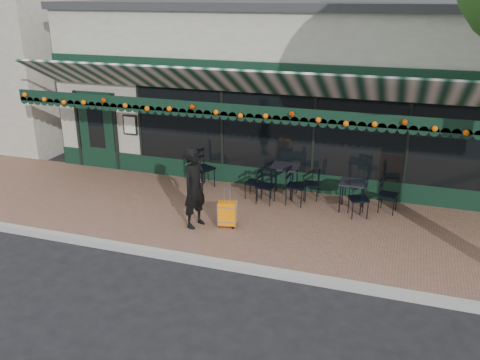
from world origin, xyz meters
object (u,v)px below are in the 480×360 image
(woman, at_px, (195,188))
(chair_b_left, at_px, (254,183))
(chair_a_right, at_px, (388,195))
(suitcase, at_px, (227,214))
(chair_a_left, at_px, (312,184))
(chair_b_right, at_px, (296,186))
(cafe_table_b, at_px, (285,169))
(chair_solo, at_px, (203,169))
(chair_a_front, at_px, (359,199))
(chair_b_front, at_px, (266,186))
(cafe_table_a, at_px, (353,185))

(woman, bearing_deg, chair_b_left, -2.86)
(woman, bearing_deg, chair_a_right, -44.22)
(woman, relative_size, chair_b_left, 2.24)
(suitcase, relative_size, chair_a_left, 1.18)
(chair_a_left, height_order, chair_b_right, chair_b_right)
(cafe_table_b, bearing_deg, chair_solo, -178.56)
(woman, bearing_deg, cafe_table_b, -13.85)
(suitcase, relative_size, chair_a_front, 1.07)
(chair_b_front, bearing_deg, chair_b_left, 152.61)
(suitcase, relative_size, chair_b_right, 0.98)
(cafe_table_a, xyz_separation_m, chair_b_front, (-2.01, -0.22, -0.21))
(suitcase, height_order, chair_a_left, suitcase)
(woman, relative_size, chair_a_right, 2.13)
(chair_b_right, bearing_deg, chair_b_left, 90.08)
(suitcase, relative_size, chair_b_left, 1.14)
(cafe_table_b, height_order, chair_b_left, cafe_table_b)
(chair_a_left, xyz_separation_m, chair_b_right, (-0.29, -0.46, 0.08))
(chair_a_left, bearing_deg, woman, -45.79)
(woman, relative_size, chair_a_front, 2.09)
(woman, bearing_deg, chair_b_front, -14.91)
(cafe_table_a, bearing_deg, cafe_table_b, 168.05)
(chair_a_left, relative_size, chair_b_front, 0.90)
(chair_a_right, relative_size, chair_b_left, 1.05)
(cafe_table_b, bearing_deg, suitcase, -109.31)
(chair_b_left, distance_m, chair_solo, 1.50)
(suitcase, height_order, chair_b_left, suitcase)
(chair_b_right, bearing_deg, suitcase, 149.88)
(chair_a_front, relative_size, chair_b_right, 0.92)
(woman, bearing_deg, cafe_table_a, -40.44)
(chair_a_front, height_order, chair_solo, chair_solo)
(chair_a_left, bearing_deg, chair_b_left, -77.70)
(chair_b_left, relative_size, chair_b_right, 0.86)
(cafe_table_b, xyz_separation_m, chair_solo, (-2.14, -0.05, -0.22))
(cafe_table_b, relative_size, chair_a_front, 0.95)
(suitcase, bearing_deg, chair_b_right, 43.69)
(chair_b_left, relative_size, chair_b_front, 0.92)
(chair_b_left, bearing_deg, woman, -15.60)
(suitcase, height_order, cafe_table_a, suitcase)
(woman, bearing_deg, suitcase, -58.25)
(chair_b_right, distance_m, chair_b_front, 0.72)
(chair_a_left, height_order, chair_solo, chair_solo)
(woman, height_order, chair_b_front, woman)
(chair_b_front, height_order, chair_solo, chair_solo)
(chair_b_left, bearing_deg, chair_a_left, 111.14)
(chair_a_front, xyz_separation_m, chair_solo, (-4.03, 0.62, 0.08))
(cafe_table_a, bearing_deg, chair_a_right, 10.94)
(chair_a_right, xyz_separation_m, chair_solo, (-4.65, 0.15, 0.09))
(chair_a_left, distance_m, chair_b_right, 0.55)
(chair_a_left, xyz_separation_m, chair_b_front, (-1.00, -0.62, 0.04))
(cafe_table_b, bearing_deg, chair_a_right, -4.64)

